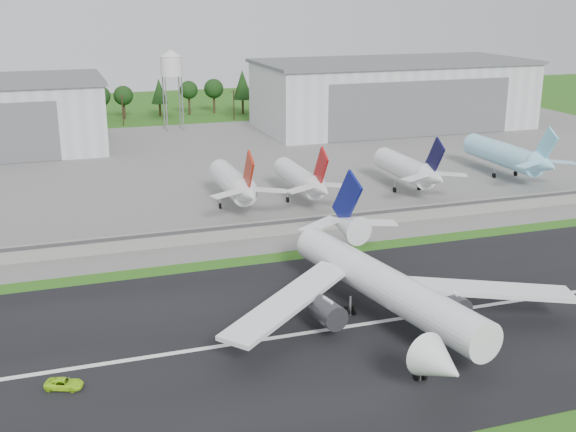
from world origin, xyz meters
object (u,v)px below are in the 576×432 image
object	(u,v)px
parked_jet_skyblue	(510,156)
parked_jet_red_a	(236,184)
parked_jet_red_b	(303,180)
main_airliner	(385,294)
ground_vehicle	(64,384)
parked_jet_navy	(410,169)

from	to	relation	value
parked_jet_skyblue	parked_jet_red_a	bearing A→B (deg)	-176.34
parked_jet_red_b	main_airliner	bearing A→B (deg)	-99.18
main_airliner	parked_jet_skyblue	world-z (taller)	main_airliner
main_airliner	parked_jet_red_a	bearing A→B (deg)	-94.99
ground_vehicle	parked_jet_red_b	xyz separation A→B (m)	(58.38, 71.48, 5.13)
ground_vehicle	parked_jet_red_a	size ratio (longest dim) A/B	0.16
parked_jet_red_a	parked_jet_navy	distance (m)	45.73
parked_jet_red_b	parked_jet_skyblue	bearing A→B (deg)	4.70
parked_jet_red_a	parked_jet_navy	bearing A→B (deg)	0.01
parked_jet_red_a	parked_jet_red_b	world-z (taller)	parked_jet_red_a
parked_jet_red_a	parked_jet_skyblue	xyz separation A→B (m)	(78.67, 5.03, 0.20)
parked_jet_red_b	parked_jet_skyblue	world-z (taller)	parked_jet_skyblue
parked_jet_red_b	parked_jet_red_a	bearing A→B (deg)	179.82
parked_jet_red_a	parked_jet_red_b	size ratio (longest dim) A/B	1.00
ground_vehicle	parked_jet_red_b	bearing A→B (deg)	-17.86
parked_jet_red_a	parked_jet_navy	xyz separation A→B (m)	(45.73, 0.01, 0.04)
ground_vehicle	parked_jet_red_a	bearing A→B (deg)	-8.76
parked_jet_navy	parked_jet_red_a	bearing A→B (deg)	-179.99
main_airliner	parked_jet_red_a	xyz separation A→B (m)	(-6.04, 67.00, 1.33)
parked_jet_red_b	parked_jet_skyblue	size ratio (longest dim) A/B	0.84
ground_vehicle	parked_jet_red_b	world-z (taller)	parked_jet_red_b
parked_jet_skyblue	parked_jet_red_b	bearing A→B (deg)	-175.30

